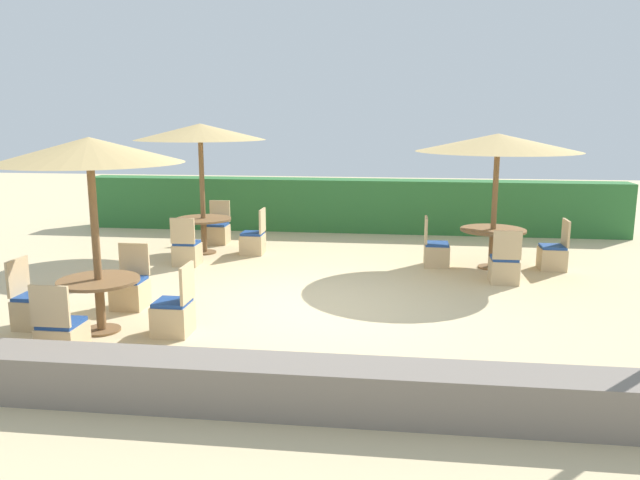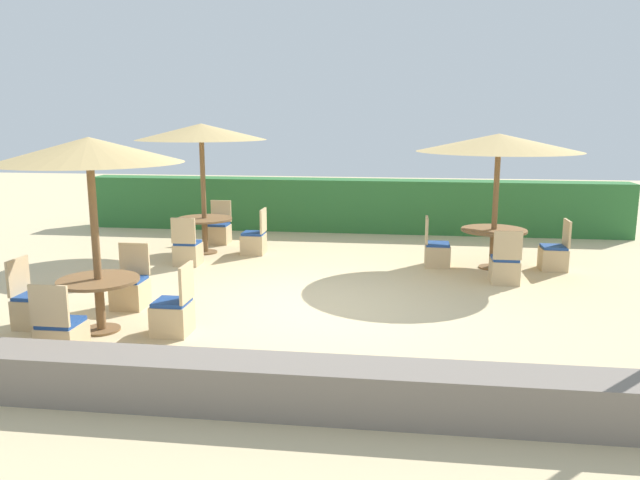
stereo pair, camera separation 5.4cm
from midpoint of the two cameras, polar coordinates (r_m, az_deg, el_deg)
The scene contains 19 objects.
ground_plane at distance 9.23m, azimuth -0.64°, elevation -6.22°, with size 40.00×40.00×0.00m, color #D1BA8C.
hedge_row at distance 15.23m, azimuth 2.62°, elevation 3.19°, with size 13.00×0.70×1.27m, color #2D6B33.
stone_border at distance 6.13m, azimuth -4.94°, elevation -13.12°, with size 10.00×0.56×0.49m, color slate.
parasol_back_right at distance 11.70m, azimuth 15.82°, elevation 8.52°, with size 2.94×2.94×2.47m.
round_table_back_right at distance 11.89m, azimuth 15.39°, elevation 0.34°, with size 1.19×1.19×0.74m.
patio_chair_back_right_west at distance 11.87m, azimuth 10.40°, elevation -1.12°, with size 0.46×0.46×0.93m.
patio_chair_back_right_east at distance 12.19m, azimuth 20.42°, elevation -1.33°, with size 0.46×0.46×0.93m.
patio_chair_back_right_south at distance 10.94m, azimuth 16.34°, elevation -2.46°, with size 0.46×0.46×0.93m.
parasol_back_left at distance 12.77m, azimuth -11.03°, elevation 9.64°, with size 2.60×2.60×2.63m.
round_table_back_left at distance 12.96m, azimuth -10.72°, elevation 1.35°, with size 1.13×1.13×0.73m.
patio_chair_back_left_north at distance 13.97m, azimuth -9.42°, elevation 0.77°, with size 0.46×0.46×0.93m.
patio_chair_back_left_east at distance 12.79m, azimuth -6.22°, elevation -0.11°, with size 0.46×0.46×0.93m.
patio_chair_back_left_south at distance 12.03m, azimuth -12.20°, elevation -1.03°, with size 0.46×0.46×0.93m.
parasol_front_left at distance 8.32m, azimuth -20.52°, elevation 7.61°, with size 2.33×2.33×2.52m.
round_table_front_left at distance 8.60m, azimuth -19.70°, elevation -4.38°, with size 1.04×1.04×0.70m.
patio_chair_front_left_east at distance 8.30m, azimuth -13.38°, elevation -6.65°, with size 0.46×0.46×0.93m.
patio_chair_front_left_south at distance 7.90m, azimuth -22.71°, elevation -8.16°, with size 0.46×0.46×0.93m.
patio_chair_front_left_north at distance 9.60m, azimuth -17.10°, elevation -4.40°, with size 0.46×0.46×0.93m.
patio_chair_front_left_west at distance 9.19m, azimuth -24.83°, elevation -5.67°, with size 0.46×0.46×0.93m.
Camera 1 is at (1.19, -8.72, 2.78)m, focal length 35.00 mm.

